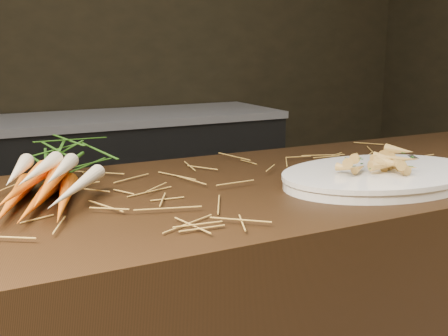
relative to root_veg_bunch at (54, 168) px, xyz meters
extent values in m
cube|color=black|center=(0.36, 2.05, 0.45)|extent=(5.00, 0.04, 2.80)
cube|color=black|center=(0.66, 1.73, -0.55)|extent=(1.80, 0.60, 0.80)
cube|color=#99999E|center=(0.66, 1.73, -0.13)|extent=(1.82, 0.62, 0.04)
cone|color=orange|center=(-0.10, -0.12, -0.03)|extent=(0.13, 0.30, 0.04)
cone|color=orange|center=(-0.06, -0.14, -0.03)|extent=(0.15, 0.30, 0.04)
cone|color=orange|center=(-0.01, -0.15, -0.03)|extent=(0.12, 0.30, 0.04)
cone|color=orange|center=(-0.08, -0.14, 0.00)|extent=(0.16, 0.29, 0.04)
cone|color=orange|center=(-0.04, -0.16, 0.00)|extent=(0.14, 0.30, 0.04)
cone|color=beige|center=(-0.09, -0.11, 0.02)|extent=(0.10, 0.28, 0.05)
cone|color=beige|center=(-0.05, -0.14, 0.03)|extent=(0.14, 0.27, 0.04)
cone|color=beige|center=(-0.01, -0.14, 0.02)|extent=(0.13, 0.28, 0.05)
cone|color=beige|center=(0.00, -0.19, 0.00)|extent=(0.18, 0.26, 0.03)
ellipsoid|color=#35741A|center=(0.04, 0.11, 0.00)|extent=(0.27, 0.31, 0.10)
cube|color=silver|center=(0.86, -0.30, -0.02)|extent=(0.09, 0.18, 0.00)
camera|label=1|loc=(-0.22, -1.24, 0.27)|focal=45.00mm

